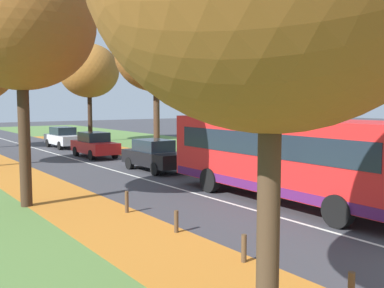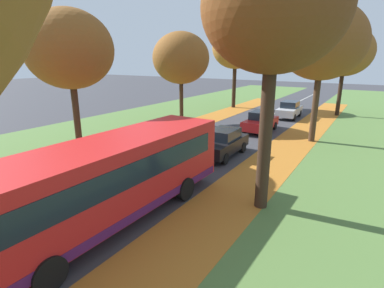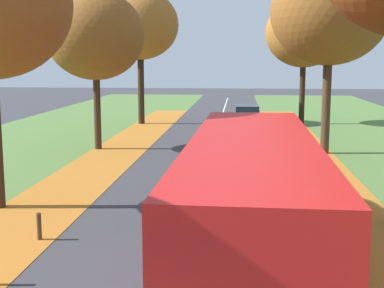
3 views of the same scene
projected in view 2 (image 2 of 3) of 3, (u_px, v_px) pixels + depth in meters
The scene contains 17 objects.
grass_verge_left at pixel (127, 125), 26.27m from camera, with size 12.00×90.00×0.01m, color #517538.
leaf_litter_left at pixel (114, 151), 19.03m from camera, with size 2.80×60.00×0.00m, color #B26B23.
grass_verge_right at pixel (367, 163), 16.90m from camera, with size 12.00×90.00×0.01m, color #517538.
leaf_litter_right at pixel (250, 181), 14.35m from camera, with size 2.80×60.00×0.00m, color #B26B23.
road_centre_line at pixel (221, 140), 21.59m from camera, with size 0.12×80.00×0.01m, color silver.
tree_left_near at pixel (69, 50), 16.87m from camera, with size 4.95×4.95×8.40m.
tree_left_mid at pixel (181, 58), 25.76m from camera, with size 4.89×4.89×7.91m.
tree_left_far at pixel (236, 48), 34.14m from camera, with size 5.33×5.33×9.28m.
tree_right_near at pixel (274, 8), 9.96m from camera, with size 4.94×4.94×9.57m.
tree_right_mid at pixel (322, 42), 19.50m from camera, with size 5.56×5.56×9.25m.
tree_right_far at pixel (345, 51), 29.25m from camera, with size 5.32×5.32×8.74m.
bollard_fourth at pixel (8, 190), 12.66m from camera, with size 0.12×0.12×0.62m, color #4C3823.
bollard_fifth at pixel (64, 169), 14.96m from camera, with size 0.12×0.12×0.71m, color #4C3823.
bus at pixel (110, 178), 10.37m from camera, with size 2.81×10.45×2.98m.
car_black_lead at pixel (223, 143), 17.97m from camera, with size 1.82×4.22×1.62m.
car_red_following at pixel (261, 121), 23.97m from camera, with size 1.80×4.21×1.62m.
car_silver_third_in_line at pixel (289, 110), 29.51m from camera, with size 1.86×4.24×1.62m.
Camera 2 is at (9.27, 1.23, 5.68)m, focal length 28.00 mm.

